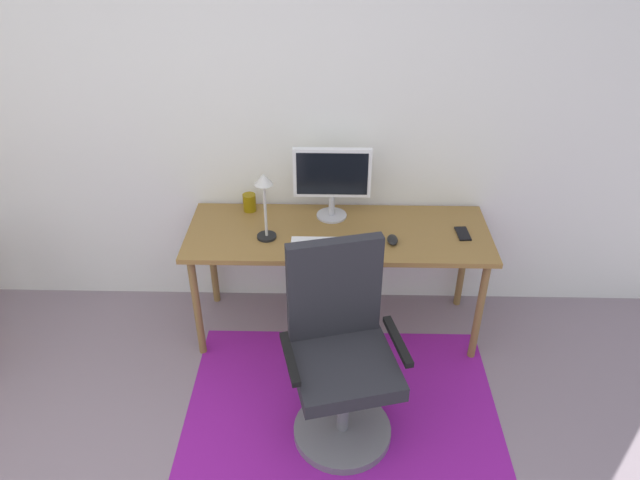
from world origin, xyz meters
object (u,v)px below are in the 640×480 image
at_px(keyboard, 330,244).
at_px(monitor, 332,177).
at_px(cell_phone, 463,234).
at_px(office_chair, 341,362).
at_px(coffee_cup, 250,202).
at_px(desk_lamp, 264,194).
at_px(desk, 338,241).
at_px(computer_mouse, 393,240).

bearing_deg(keyboard, monitor, 88.47).
distance_m(cell_phone, office_chair, 1.07).
distance_m(coffee_cup, desk_lamp, 0.40).
xyz_separation_m(coffee_cup, cell_phone, (1.25, -0.25, -0.05)).
xyz_separation_m(monitor, office_chair, (0.05, -0.95, -0.53)).
relative_size(desk, coffee_cup, 16.17).
xyz_separation_m(computer_mouse, office_chair, (-0.29, -0.67, -0.28)).
distance_m(cell_phone, desk_lamp, 1.15).
xyz_separation_m(desk, keyboard, (-0.05, -0.15, 0.07)).
xyz_separation_m(cell_phone, desk_lamp, (-1.11, -0.06, 0.27)).
bearing_deg(monitor, desk, -76.60).
relative_size(desk_lamp, office_chair, 0.37).
relative_size(monitor, computer_mouse, 4.31).
bearing_deg(computer_mouse, office_chair, -113.27).
bearing_deg(desk_lamp, office_chair, -59.30).
distance_m(computer_mouse, coffee_cup, 0.91).
bearing_deg(cell_phone, computer_mouse, -170.65).
relative_size(keyboard, office_chair, 0.40).
height_order(keyboard, desk_lamp, desk_lamp).
height_order(keyboard, cell_phone, keyboard).
bearing_deg(office_chair, desk, 76.80).
bearing_deg(desk_lamp, computer_mouse, -2.78).
bearing_deg(desk_lamp, cell_phone, 3.01).
relative_size(keyboard, computer_mouse, 4.13).
bearing_deg(computer_mouse, desk_lamp, 177.22).
height_order(keyboard, office_chair, office_chair).
bearing_deg(computer_mouse, desk, 159.89).
relative_size(computer_mouse, desk_lamp, 0.26).
xyz_separation_m(keyboard, cell_phone, (0.76, 0.14, -0.00)).
bearing_deg(keyboard, computer_mouse, 6.94).
distance_m(desk_lamp, office_chair, 0.98).
bearing_deg(cell_phone, coffee_cup, 165.33).
bearing_deg(monitor, desk_lamp, -146.25).
bearing_deg(desk_lamp, monitor, 33.75).
distance_m(keyboard, desk_lamp, 0.45).
bearing_deg(cell_phone, keyboard, -173.34).
bearing_deg(desk, computer_mouse, -20.11).
relative_size(desk, keyboard, 4.05).
bearing_deg(desk, keyboard, -107.62).
bearing_deg(cell_phone, office_chair, -135.85).
relative_size(monitor, desk_lamp, 1.12).
bearing_deg(office_chair, keyboard, 81.45).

